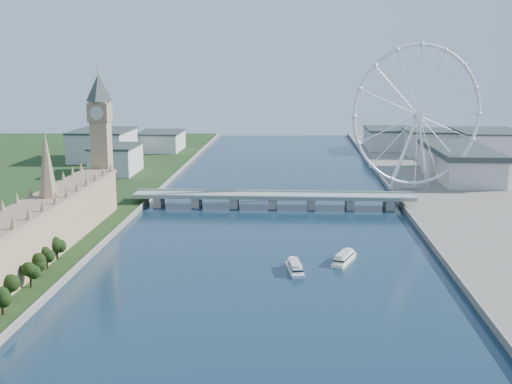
{
  "coord_description": "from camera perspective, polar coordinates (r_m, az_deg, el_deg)",
  "views": [
    {
      "loc": [
        15.54,
        -191.61,
        110.64
      ],
      "look_at": [
        -7.89,
        210.0,
        29.7
      ],
      "focal_mm": 45.0,
      "sensor_mm": 36.0,
      "label": 1
    }
  ],
  "objects": [
    {
      "name": "london_eye",
      "position": [
        558.24,
        14.21,
        6.6
      ],
      "size": [
        113.6,
        39.12,
        124.3
      ],
      "color": "silver",
      "rests_on": "ground"
    },
    {
      "name": "tour_boat_near",
      "position": [
        350.09,
        3.48,
        -7.07
      ],
      "size": [
        11.33,
        28.21,
        6.04
      ],
      "primitive_type": null,
      "rotation": [
        0.0,
        0.0,
        0.16
      ],
      "color": "white",
      "rests_on": "ground"
    },
    {
      "name": "big_ben",
      "position": [
        493.03,
        -13.68,
        5.93
      ],
      "size": [
        20.02,
        20.02,
        110.0
      ],
      "color": "tan",
      "rests_on": "ground"
    },
    {
      "name": "tour_boat_far",
      "position": [
        368.54,
        7.81,
        -6.2
      ],
      "size": [
        16.98,
        28.69,
        6.18
      ],
      "primitive_type": null,
      "rotation": [
        0.0,
        0.0,
        -0.38
      ],
      "color": "#EFF5CE",
      "rests_on": "ground"
    },
    {
      "name": "parliament_range",
      "position": [
        399.82,
        -17.82,
        -2.51
      ],
      "size": [
        24.0,
        200.0,
        70.0
      ],
      "color": "tan",
      "rests_on": "ground"
    },
    {
      "name": "city_skyline",
      "position": [
        757.87,
        5.12,
        4.23
      ],
      "size": [
        505.0,
        280.0,
        32.0
      ],
      "color": "beige",
      "rests_on": "ground"
    },
    {
      "name": "county_hall",
      "position": [
        651.2,
        17.46,
        1.07
      ],
      "size": [
        54.0,
        144.0,
        35.0
      ],
      "primitive_type": null,
      "color": "beige",
      "rests_on": "ground"
    },
    {
      "name": "westminster_bridge",
      "position": [
        502.73,
        1.5,
        -0.57
      ],
      "size": [
        220.0,
        22.0,
        9.5
      ],
      "color": "gray",
      "rests_on": "ground"
    }
  ]
}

